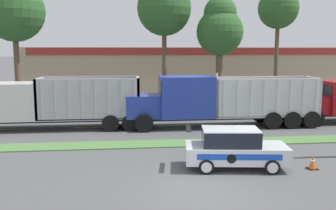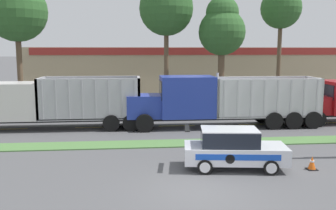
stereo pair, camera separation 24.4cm
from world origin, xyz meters
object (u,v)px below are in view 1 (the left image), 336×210
(dump_truck_mid, at_px, (204,101))
(rally_car, at_px, (234,148))
(traffic_cone, at_px, (313,162))
(dump_truck_lead, at_px, (28,105))

(dump_truck_mid, relative_size, rally_car, 2.80)
(traffic_cone, bearing_deg, dump_truck_lead, 145.57)
(dump_truck_lead, bearing_deg, dump_truck_mid, -2.18)
(rally_car, bearing_deg, dump_truck_mid, 86.89)
(dump_truck_mid, distance_m, rally_car, 8.63)
(dump_truck_lead, relative_size, rally_car, 2.69)
(dump_truck_lead, height_order, dump_truck_mid, dump_truck_mid)
(traffic_cone, bearing_deg, rally_car, 171.29)
(rally_car, relative_size, traffic_cone, 7.69)
(traffic_cone, bearing_deg, dump_truck_mid, 107.06)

